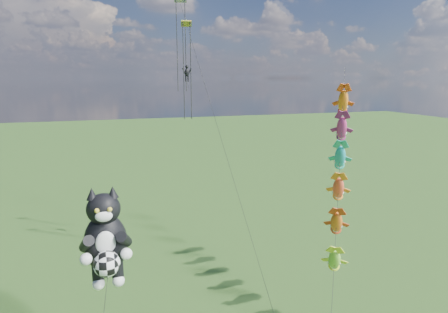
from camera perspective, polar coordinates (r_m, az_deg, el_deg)
name	(u,v)px	position (r m, az deg, el deg)	size (l,w,h in m)	color
cat_kite_rig	(106,239)	(22.51, -17.61, -11.84)	(3.02, 4.29, 12.00)	brown
fish_windsock_rig	(339,173)	(30.65, 17.15, -2.35)	(9.19, 13.19, 18.89)	brown
parafoil_rig	(188,64)	(37.38, -5.51, 13.92)	(4.13, 17.18, 25.72)	brown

